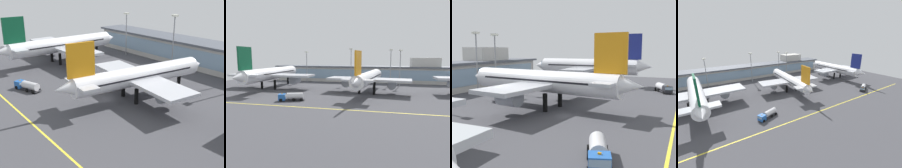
# 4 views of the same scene
# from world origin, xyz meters

# --- Properties ---
(ground_plane) EXTENTS (180.00, 180.00, 0.00)m
(ground_plane) POSITION_xyz_m (0.00, 0.00, 0.00)
(ground_plane) COLOR #424247
(taxiway_centreline_stripe) EXTENTS (144.00, 0.50, 0.01)m
(taxiway_centreline_stripe) POSITION_xyz_m (0.00, -22.00, 0.01)
(taxiway_centreline_stripe) COLOR yellow
(taxiway_centreline_stripe) RESTS_ON ground
(airliner_near_right) EXTENTS (36.51, 49.18, 17.73)m
(airliner_near_right) POSITION_xyz_m (5.02, 8.14, 6.48)
(airliner_near_right) COLOR black
(airliner_near_right) RESTS_ON ground
(airliner_far_right) EXTENTS (35.02, 49.01, 19.96)m
(airliner_far_right) POSITION_xyz_m (49.96, 12.47, 7.32)
(airliner_far_right) COLOR black
(airliner_far_right) RESTS_ON ground
(fuel_tanker_truck) EXTENTS (9.33, 5.48, 2.90)m
(fuel_tanker_truck) POSITION_xyz_m (-20.44, -14.17, 1.51)
(fuel_tanker_truck) COLOR black
(fuel_tanker_truck) RESTS_ON ground
(baggage_tug_near) EXTENTS (9.17, 6.25, 2.90)m
(baggage_tug_near) POSITION_xyz_m (42.08, -16.84, 1.51)
(baggage_tug_near) COLOR black
(baggage_tug_near) RESTS_ON ground
(apron_light_mast_centre) EXTENTS (1.80, 1.80, 19.78)m
(apron_light_mast_centre) POSITION_xyz_m (14.66, 37.80, 13.30)
(apron_light_mast_centre) COLOR gray
(apron_light_mast_centre) RESTS_ON ground
(apron_light_mast_far_east) EXTENTS (1.80, 1.80, 19.35)m
(apron_light_mast_far_east) POSITION_xyz_m (19.54, 34.35, 13.06)
(apron_light_mast_far_east) COLOR gray
(apron_light_mast_far_east) RESTS_ON ground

